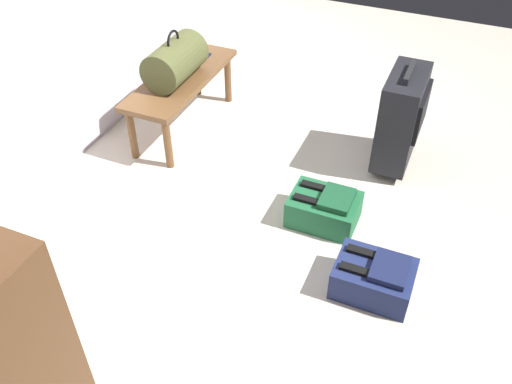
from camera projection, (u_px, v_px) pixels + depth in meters
ground_plane at (297, 228)px, 3.09m from camera, size 6.60×6.60×0.00m
bench at (181, 84)px, 3.66m from camera, size 1.00×0.36×0.40m
duffel_bag_olive at (175, 61)px, 3.50m from camera, size 0.44×0.26×0.34m
cell_phone at (200, 54)px, 3.85m from camera, size 0.07×0.14×0.01m
suitcase_upright_charcoal at (401, 118)px, 3.34m from camera, size 0.46×0.24×0.67m
backpack_navy at (374, 278)px, 2.69m from camera, size 0.28×0.38×0.21m
backpack_green at (324, 208)px, 3.08m from camera, size 0.28×0.38×0.21m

